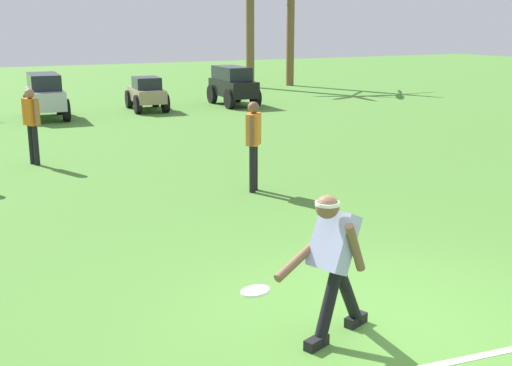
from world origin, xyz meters
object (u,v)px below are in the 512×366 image
(frisbee_in_flight, at_px, (255,291))
(teammate_near_sideline, at_px, (254,138))
(parked_car_slot_c, at_px, (45,95))
(parked_car_slot_d, at_px, (147,93))
(palm_tree_left_of_centre, at_px, (251,15))
(frisbee_thrower, at_px, (333,259))
(palm_tree_right_of_centre, at_px, (291,10))
(teammate_midfield, at_px, (32,119))
(parked_car_slot_e, at_px, (233,84))

(frisbee_in_flight, bearing_deg, teammate_near_sideline, 63.39)
(parked_car_slot_c, height_order, parked_car_slot_d, parked_car_slot_c)
(parked_car_slot_c, bearing_deg, palm_tree_left_of_centre, 30.13)
(frisbee_in_flight, relative_size, parked_car_slot_d, 0.15)
(frisbee_thrower, height_order, palm_tree_right_of_centre, palm_tree_right_of_centre)
(frisbee_in_flight, distance_m, parked_car_slot_d, 16.70)
(teammate_midfield, bearing_deg, parked_car_slot_e, 41.87)
(frisbee_thrower, height_order, teammate_near_sideline, teammate_near_sideline)
(parked_car_slot_c, xyz_separation_m, parked_car_slot_d, (3.29, 0.39, -0.16))
(teammate_near_sideline, relative_size, parked_car_slot_d, 0.68)
(teammate_near_sideline, bearing_deg, parked_car_slot_c, 99.33)
(parked_car_slot_d, bearing_deg, teammate_near_sideline, -98.08)
(parked_car_slot_d, distance_m, palm_tree_right_of_centre, 10.33)
(teammate_near_sideline, xyz_separation_m, teammate_midfield, (-3.06, 3.96, 0.00))
(frisbee_thrower, relative_size, teammate_midfield, 0.91)
(frisbee_in_flight, xyz_separation_m, parked_car_slot_e, (7.28, 16.10, 0.04))
(teammate_near_sideline, relative_size, palm_tree_right_of_centre, 0.28)
(palm_tree_right_of_centre, bearing_deg, parked_car_slot_e, -135.28)
(teammate_midfield, bearing_deg, palm_tree_left_of_centre, 47.89)
(teammate_midfield, height_order, parked_car_slot_e, teammate_midfield)
(frisbee_thrower, xyz_separation_m, parked_car_slot_e, (6.44, 16.01, -0.07))
(teammate_midfield, distance_m, palm_tree_left_of_centre, 16.72)
(frisbee_in_flight, xyz_separation_m, palm_tree_left_of_centre, (10.66, 21.46, 2.46))
(teammate_midfield, height_order, palm_tree_right_of_centre, palm_tree_right_of_centre)
(teammate_near_sideline, bearing_deg, frisbee_thrower, -109.12)
(frisbee_in_flight, xyz_separation_m, palm_tree_right_of_centre, (12.63, 21.40, 2.66))
(palm_tree_right_of_centre, bearing_deg, frisbee_thrower, -118.97)
(teammate_midfield, relative_size, palm_tree_left_of_centre, 0.30)
(frisbee_in_flight, distance_m, palm_tree_right_of_centre, 24.99)
(palm_tree_right_of_centre, bearing_deg, frisbee_in_flight, -120.55)
(frisbee_in_flight, bearing_deg, parked_car_slot_c, 86.83)
(parked_car_slot_c, xyz_separation_m, parked_car_slot_e, (6.40, 0.31, 0.00))
(palm_tree_left_of_centre, bearing_deg, parked_car_slot_d, -140.82)
(teammate_near_sideline, height_order, teammate_midfield, same)
(frisbee_thrower, relative_size, parked_car_slot_c, 0.58)
(parked_car_slot_c, height_order, palm_tree_left_of_centre, palm_tree_left_of_centre)
(frisbee_in_flight, distance_m, parked_car_slot_e, 17.66)
(palm_tree_left_of_centre, relative_size, palm_tree_right_of_centre, 0.93)
(teammate_midfield, relative_size, parked_car_slot_c, 0.64)
(parked_car_slot_c, distance_m, parked_car_slot_d, 3.32)
(frisbee_in_flight, xyz_separation_m, parked_car_slot_c, (0.87, 15.78, 0.04))
(frisbee_thrower, xyz_separation_m, palm_tree_left_of_centre, (9.83, 21.38, 2.35))
(palm_tree_right_of_centre, bearing_deg, parked_car_slot_d, -148.30)
(teammate_midfield, bearing_deg, teammate_near_sideline, -52.28)
(teammate_near_sideline, xyz_separation_m, palm_tree_left_of_centre, (8.05, 16.25, 2.20))
(teammate_near_sideline, xyz_separation_m, palm_tree_right_of_centre, (10.02, 16.19, 2.40))
(frisbee_thrower, bearing_deg, palm_tree_left_of_centre, 65.31)
(parked_car_slot_d, xyz_separation_m, parked_car_slot_e, (3.11, -0.08, 0.16))
(parked_car_slot_e, bearing_deg, parked_car_slot_d, 178.61)
(teammate_midfield, bearing_deg, parked_car_slot_d, 56.60)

